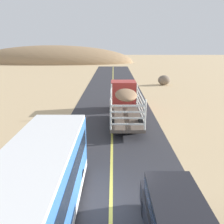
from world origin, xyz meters
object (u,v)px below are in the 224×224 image
at_px(bus, 33,200).
at_px(boulder_mid_field, 164,80).
at_px(suv_near, 176,220).
at_px(livestock_truck, 124,97).

height_order(bus, boulder_mid_field, bus).
distance_m(suv_near, boulder_mid_field, 33.07).
bearing_deg(bus, livestock_truck, 76.64).
bearing_deg(livestock_truck, boulder_mid_field, 67.06).
bearing_deg(suv_near, livestock_truck, 93.98).
xyz_separation_m(suv_near, livestock_truck, (-1.09, 15.69, 0.70)).
height_order(suv_near, boulder_mid_field, suv_near).
xyz_separation_m(livestock_truck, bus, (-3.69, -15.52, -0.04)).
height_order(suv_near, bus, bus).
xyz_separation_m(livestock_truck, boulder_mid_field, (7.12, 16.83, -1.01)).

